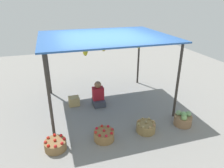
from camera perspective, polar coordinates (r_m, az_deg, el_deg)
name	(u,v)px	position (r m, az deg, el deg)	size (l,w,h in m)	color
ground_plane	(106,103)	(6.59, -1.73, -5.38)	(14.00, 14.00, 0.00)	gray
market_stall_structure	(105,40)	(5.91, -1.91, 12.05)	(3.59, 2.87, 2.14)	#38332D
vendor_person	(98,96)	(6.40, -3.83, -3.34)	(0.36, 0.44, 0.78)	#3B3F49
basket_red_tomatoes	(55,145)	(4.92, -15.42, -15.94)	(0.49, 0.49, 0.27)	olive
basket_red_apples	(104,135)	(5.01, -2.21, -14.02)	(0.48, 0.48, 0.29)	olive
basket_potatoes	(146,127)	(5.34, 9.38, -11.73)	(0.48, 0.48, 0.29)	olive
basket_cabbages	(183,119)	(5.81, 19.10, -9.24)	(0.46, 0.46, 0.39)	#8F6B49
wooden_crate_near_vendor	(74,101)	(6.54, -10.49, -4.69)	(0.33, 0.28, 0.27)	tan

